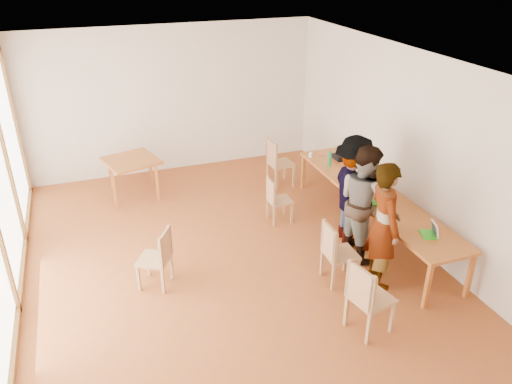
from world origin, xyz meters
TOP-DOWN VIEW (x-y plane):
  - ground at (0.00, 0.00)m, footprint 8.00×8.00m
  - wall_back at (0.00, 4.00)m, footprint 6.00×0.10m
  - wall_right at (3.00, 0.00)m, footprint 0.10×8.00m
  - ceiling at (0.00, 0.00)m, footprint 6.00×8.00m
  - communal_table at (2.50, 0.20)m, footprint 0.80×4.00m
  - side_table at (-1.03, 2.95)m, footprint 0.90×0.90m
  - chair_near at (1.14, -1.85)m, footprint 0.55×0.55m
  - chair_mid at (1.28, -0.80)m, footprint 0.45×0.45m
  - chair_far at (1.15, 1.11)m, footprint 0.39×0.39m
  - chair_empty at (1.70, 2.44)m, footprint 0.48×0.48m
  - chair_spare at (-1.04, -0.06)m, footprint 0.57×0.57m
  - person_near at (1.88, -1.02)m, footprint 0.54×0.74m
  - person_mid at (2.03, -0.26)m, footprint 0.73×0.91m
  - person_far at (2.06, 0.13)m, footprint 0.88×1.26m
  - laptop_near at (2.53, -1.21)m, footprint 0.28×0.29m
  - laptop_mid at (2.40, -0.15)m, footprint 0.31×0.32m
  - laptop_far at (2.45, 0.78)m, footprint 0.28×0.30m
  - yellow_mug at (2.65, 1.33)m, footprint 0.14×0.14m
  - green_bottle at (2.32, 1.42)m, footprint 0.07×0.07m
  - clear_glass at (2.19, 1.92)m, footprint 0.07×0.07m
  - condiment_cup at (2.64, 0.14)m, footprint 0.08×0.08m
  - pink_phone at (2.44, 1.93)m, footprint 0.05×0.10m
  - black_pouch at (2.64, 1.64)m, footprint 0.16×0.26m

SIDE VIEW (x-z plane):
  - ground at x=0.00m, z-range 0.00..0.00m
  - chair_far at x=1.15m, z-range 0.28..0.72m
  - chair_spare at x=-1.04m, z-range 0.31..0.78m
  - chair_mid at x=1.28m, z-range 0.32..0.82m
  - chair_empty at x=1.70m, z-range 0.34..0.85m
  - chair_near at x=1.14m, z-range 0.35..0.88m
  - side_table at x=-1.03m, z-range 0.29..1.04m
  - communal_table at x=2.50m, z-range 0.33..1.08m
  - pink_phone at x=2.44m, z-range 0.75..0.76m
  - condiment_cup at x=2.64m, z-range 0.75..0.81m
  - clear_glass at x=2.19m, z-range 0.75..0.84m
  - black_pouch at x=2.64m, z-range 0.75..0.84m
  - yellow_mug at x=2.65m, z-range 0.75..0.84m
  - laptop_near at x=2.53m, z-range 0.70..0.91m
  - laptop_far at x=2.45m, z-range 0.70..0.92m
  - laptop_mid at x=2.40m, z-range 0.70..0.92m
  - green_bottle at x=2.32m, z-range 0.75..1.03m
  - person_far at x=2.06m, z-range 0.00..1.79m
  - person_mid at x=2.03m, z-range 0.00..1.80m
  - person_near at x=1.88m, z-range 0.00..1.86m
  - wall_back at x=0.00m, z-range 0.00..3.00m
  - wall_right at x=3.00m, z-range 0.00..3.00m
  - ceiling at x=0.00m, z-range 3.00..3.04m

